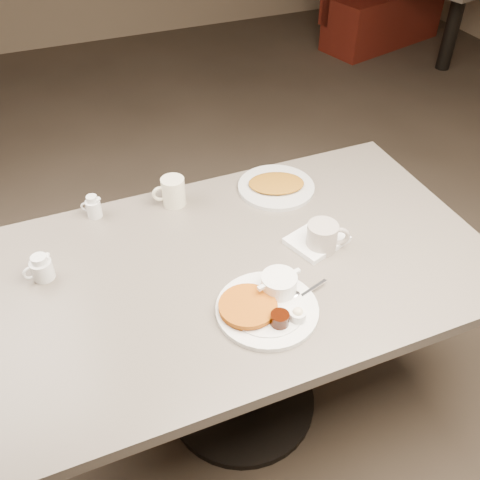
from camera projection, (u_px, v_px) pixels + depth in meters
name	position (u px, v px, depth m)	size (l,w,h in m)	color
room	(243.00, 48.00, 1.19)	(7.04, 8.04, 2.84)	#4C3F33
diner_table	(242.00, 300.00, 1.73)	(1.50, 0.90, 0.75)	slate
main_plate	(267.00, 303.00, 1.46)	(0.36, 0.32, 0.07)	white
coffee_mug_near	(323.00, 236.00, 1.63)	(0.14, 0.12, 0.09)	#B4A99D
napkin	(317.00, 240.00, 1.68)	(0.21, 0.18, 0.02)	white
coffee_mug_far	(173.00, 192.00, 1.80)	(0.12, 0.09, 0.10)	white
creamer_left	(41.00, 268.00, 1.54)	(0.09, 0.07, 0.08)	white
creamer_right	(93.00, 207.00, 1.76)	(0.07, 0.05, 0.08)	white
hash_plate	(276.00, 186.00, 1.89)	(0.34, 0.34, 0.04)	silver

